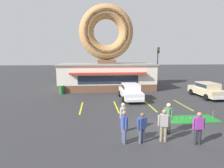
{
  "coord_description": "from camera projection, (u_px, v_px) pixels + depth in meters",
  "views": [
    {
      "loc": [
        -3.74,
        -9.48,
        4.31
      ],
      "look_at": [
        -2.31,
        5.0,
        2.0
      ],
      "focal_mm": 28.0,
      "sensor_mm": 36.0,
      "label": 1
    }
  ],
  "objects": [
    {
      "name": "pedestrian_beanie_man",
      "position": [
        123.0,
        116.0,
        9.95
      ],
      "size": [
        0.41,
        0.51,
        1.72
      ],
      "color": "#474C66",
      "rests_on": "ground"
    },
    {
      "name": "mini_donut_near_right",
      "position": [
        172.0,
        118.0,
        12.25
      ],
      "size": [
        0.13,
        0.13,
        0.04
      ],
      "primitive_type": "torus",
      "color": "#A5724C",
      "rests_on": "putting_mat"
    },
    {
      "name": "putting_flag_pin",
      "position": [
        213.0,
        113.0,
        12.1
      ],
      "size": [
        0.13,
        0.01,
        0.55
      ],
      "color": "silver",
      "rests_on": "putting_mat"
    },
    {
      "name": "parking_stripe_centre",
      "position": [
        183.0,
        105.0,
        15.66
      ],
      "size": [
        0.12,
        3.6,
        0.01
      ],
      "primitive_type": "cube",
      "color": "yellow",
      "rests_on": "ground"
    },
    {
      "name": "parking_stripe_mid_left",
      "position": [
        150.0,
        106.0,
        15.37
      ],
      "size": [
        0.12,
        3.6,
        0.01
      ],
      "primitive_type": "cube",
      "color": "yellow",
      "rests_on": "ground"
    },
    {
      "name": "golf_ball",
      "position": [
        182.0,
        118.0,
        12.26
      ],
      "size": [
        0.04,
        0.04,
        0.04
      ],
      "primitive_type": "sphere",
      "color": "white",
      "rests_on": "putting_mat"
    },
    {
      "name": "mini_donut_mid_centre",
      "position": [
        196.0,
        121.0,
        11.64
      ],
      "size": [
        0.13,
        0.13,
        0.04
      ],
      "primitive_type": "torus",
      "color": "#D17F47",
      "rests_on": "putting_mat"
    },
    {
      "name": "pedestrian_clipboard_woman",
      "position": [
        168.0,
        117.0,
        9.72
      ],
      "size": [
        0.36,
        0.56,
        1.76
      ],
      "color": "#232328",
      "rests_on": "ground"
    },
    {
      "name": "car_champagne",
      "position": [
        207.0,
        89.0,
        18.44
      ],
      "size": [
        2.0,
        4.57,
        1.6
      ],
      "color": "#BCAD89",
      "rests_on": "ground"
    },
    {
      "name": "mini_donut_mid_right",
      "position": [
        193.0,
        122.0,
        11.47
      ],
      "size": [
        0.13,
        0.13,
        0.04
      ],
      "primitive_type": "torus",
      "color": "#A5724C",
      "rests_on": "putting_mat"
    },
    {
      "name": "pedestrian_crossing_woman",
      "position": [
        124.0,
        125.0,
        8.62
      ],
      "size": [
        0.32,
        0.58,
        1.69
      ],
      "color": "#474C66",
      "rests_on": "ground"
    },
    {
      "name": "pedestrian_leather_jacket_man",
      "position": [
        142.0,
        127.0,
        8.65
      ],
      "size": [
        0.56,
        0.37,
        1.58
      ],
      "color": "#474C66",
      "rests_on": "ground"
    },
    {
      "name": "ground_plane",
      "position": [
        159.0,
        130.0,
        10.35
      ],
      "size": [
        160.0,
        160.0,
        0.0
      ],
      "primitive_type": "plane",
      "color": "#2D2D30"
    },
    {
      "name": "traffic_light_pole",
      "position": [
        158.0,
        60.0,
        27.64
      ],
      "size": [
        0.28,
        0.47,
        5.8
      ],
      "color": "#595B60",
      "rests_on": "ground"
    },
    {
      "name": "mini_donut_mid_left",
      "position": [
        191.0,
        118.0,
        12.18
      ],
      "size": [
        0.13,
        0.13,
        0.04
      ],
      "primitive_type": "torus",
      "color": "#D8667F",
      "rests_on": "putting_mat"
    },
    {
      "name": "donut_shop_building",
      "position": [
        107.0,
        61.0,
        23.26
      ],
      "size": [
        12.3,
        6.75,
        10.96
      ],
      "color": "brown",
      "rests_on": "ground"
    },
    {
      "name": "mini_donut_far_left",
      "position": [
        205.0,
        118.0,
        12.11
      ],
      "size": [
        0.13,
        0.13,
        0.04
      ],
      "primitive_type": "torus",
      "color": "brown",
      "rests_on": "putting_mat"
    },
    {
      "name": "parking_stripe_far_left",
      "position": [
        81.0,
        108.0,
        14.79
      ],
      "size": [
        0.12,
        3.6,
        0.01
      ],
      "primitive_type": "cube",
      "color": "yellow",
      "rests_on": "ground"
    },
    {
      "name": "putting_mat",
      "position": [
        189.0,
        119.0,
        12.07
      ],
      "size": [
        3.92,
        1.47,
        0.03
      ],
      "primitive_type": "cube",
      "color": "#197523",
      "rests_on": "ground"
    },
    {
      "name": "mini_donut_near_left",
      "position": [
        177.0,
        119.0,
        11.99
      ],
      "size": [
        0.13,
        0.13,
        0.04
      ],
      "primitive_type": "torus",
      "color": "brown",
      "rests_on": "putting_mat"
    },
    {
      "name": "pedestrian_hooded_kid",
      "position": [
        198.0,
        127.0,
        8.5
      ],
      "size": [
        0.59,
        0.27,
        1.65
      ],
      "color": "#232328",
      "rests_on": "ground"
    },
    {
      "name": "trash_bin",
      "position": [
        62.0,
        90.0,
        20.19
      ],
      "size": [
        0.57,
        0.57,
        0.97
      ],
      "color": "#1E662D",
      "rests_on": "ground"
    },
    {
      "name": "parking_stripe_left",
      "position": [
        116.0,
        107.0,
        15.08
      ],
      "size": [
        0.12,
        3.6,
        0.01
      ],
      "primitive_type": "cube",
      "color": "yellow",
      "rests_on": "ground"
    },
    {
      "name": "mini_donut_far_centre",
      "position": [
        171.0,
        121.0,
        11.55
      ],
      "size": [
        0.13,
        0.13,
        0.04
      ],
      "primitive_type": "torus",
      "color": "#D8667F",
      "rests_on": "putting_mat"
    },
    {
      "name": "mini_donut_far_right",
      "position": [
        162.0,
        119.0,
        12.06
      ],
      "size": [
        0.13,
        0.13,
        0.04
      ],
      "primitive_type": "torus",
      "color": "#A5724C",
      "rests_on": "putting_mat"
    },
    {
      "name": "car_white",
      "position": [
        130.0,
        91.0,
        17.53
      ],
      "size": [
        2.01,
        4.58,
        1.6
      ],
      "color": "silver",
      "rests_on": "ground"
    },
    {
      "name": "pedestrian_blue_sweater_man",
      "position": [
        164.0,
        124.0,
        8.8
      ],
      "size": [
        0.58,
        0.34,
        1.69
      ],
      "color": "#7F7056",
      "rests_on": "ground"
    }
  ]
}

